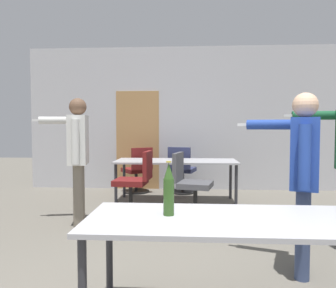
{
  "coord_description": "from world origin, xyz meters",
  "views": [
    {
      "loc": [
        -0.04,
        -1.5,
        1.29
      ],
      "look_at": [
        -0.27,
        2.3,
        1.1
      ],
      "focal_mm": 35.0,
      "sensor_mm": 36.0,
      "label": 1
    }
  ],
  "objects_px": {
    "beer_bottle": "(169,190)",
    "office_chair_near_pushed": "(138,172)",
    "office_chair_side_rolled": "(136,184)",
    "office_chair_far_left": "(182,172)",
    "person_center_tall": "(302,166)",
    "office_chair_mid_tucked": "(190,187)",
    "person_right_polo": "(77,149)"
  },
  "relations": [
    {
      "from": "beer_bottle",
      "to": "office_chair_near_pushed",
      "type": "bearing_deg",
      "value": 101.45
    },
    {
      "from": "office_chair_side_rolled",
      "to": "beer_bottle",
      "type": "relative_size",
      "value": 2.69
    },
    {
      "from": "office_chair_near_pushed",
      "to": "office_chair_far_left",
      "type": "bearing_deg",
      "value": -36.08
    },
    {
      "from": "person_center_tall",
      "to": "office_chair_far_left",
      "type": "height_order",
      "value": "person_center_tall"
    },
    {
      "from": "office_chair_far_left",
      "to": "office_chair_mid_tucked",
      "type": "bearing_deg",
      "value": -70.18
    },
    {
      "from": "person_center_tall",
      "to": "office_chair_near_pushed",
      "type": "bearing_deg",
      "value": 48.11
    },
    {
      "from": "office_chair_mid_tucked",
      "to": "office_chair_far_left",
      "type": "distance_m",
      "value": 1.65
    },
    {
      "from": "office_chair_near_pushed",
      "to": "office_chair_side_rolled",
      "type": "bearing_deg",
      "value": -118.36
    },
    {
      "from": "office_chair_mid_tucked",
      "to": "office_chair_far_left",
      "type": "relative_size",
      "value": 1.01
    },
    {
      "from": "person_right_polo",
      "to": "office_chair_near_pushed",
      "type": "relative_size",
      "value": 1.85
    },
    {
      "from": "office_chair_mid_tucked",
      "to": "person_right_polo",
      "type": "bearing_deg",
      "value": -57.36
    },
    {
      "from": "person_right_polo",
      "to": "person_center_tall",
      "type": "distance_m",
      "value": 2.77
    },
    {
      "from": "office_chair_mid_tucked",
      "to": "person_center_tall",
      "type": "bearing_deg",
      "value": 40.28
    },
    {
      "from": "person_center_tall",
      "to": "office_chair_far_left",
      "type": "xyz_separation_m",
      "value": [
        -1.11,
        3.49,
        -0.54
      ]
    },
    {
      "from": "office_chair_near_pushed",
      "to": "beer_bottle",
      "type": "xyz_separation_m",
      "value": [
        0.87,
        -4.28,
        0.48
      ]
    },
    {
      "from": "person_center_tall",
      "to": "office_chair_mid_tucked",
      "type": "xyz_separation_m",
      "value": [
        -0.95,
        1.85,
        -0.53
      ]
    },
    {
      "from": "office_chair_far_left",
      "to": "person_right_polo",
      "type": "bearing_deg",
      "value": -107.13
    },
    {
      "from": "office_chair_mid_tucked",
      "to": "office_chair_near_pushed",
      "type": "xyz_separation_m",
      "value": [
        -1.02,
        1.64,
        -0.02
      ]
    },
    {
      "from": "person_center_tall",
      "to": "office_chair_side_rolled",
      "type": "distance_m",
      "value": 2.65
    },
    {
      "from": "office_chair_side_rolled",
      "to": "office_chair_near_pushed",
      "type": "bearing_deg",
      "value": 12.35
    },
    {
      "from": "person_right_polo",
      "to": "beer_bottle",
      "type": "xyz_separation_m",
      "value": [
        1.33,
        -2.11,
        -0.12
      ]
    },
    {
      "from": "office_chair_side_rolled",
      "to": "office_chair_near_pushed",
      "type": "distance_m",
      "value": 1.59
    },
    {
      "from": "person_right_polo",
      "to": "office_chair_side_rolled",
      "type": "xyz_separation_m",
      "value": [
        0.67,
        0.59,
        -0.57
      ]
    },
    {
      "from": "person_right_polo",
      "to": "office_chair_near_pushed",
      "type": "height_order",
      "value": "person_right_polo"
    },
    {
      "from": "person_right_polo",
      "to": "office_chair_far_left",
      "type": "distance_m",
      "value": 2.61
    },
    {
      "from": "beer_bottle",
      "to": "office_chair_far_left",
      "type": "bearing_deg",
      "value": 90.04
    },
    {
      "from": "office_chair_mid_tucked",
      "to": "office_chair_side_rolled",
      "type": "bearing_deg",
      "value": -81.53
    },
    {
      "from": "person_right_polo",
      "to": "office_chair_side_rolled",
      "type": "height_order",
      "value": "person_right_polo"
    },
    {
      "from": "person_center_tall",
      "to": "office_chair_far_left",
      "type": "bearing_deg",
      "value": 36.27
    },
    {
      "from": "person_center_tall",
      "to": "office_chair_mid_tucked",
      "type": "distance_m",
      "value": 2.15
    },
    {
      "from": "office_chair_far_left",
      "to": "beer_bottle",
      "type": "distance_m",
      "value": 4.3
    },
    {
      "from": "office_chair_mid_tucked",
      "to": "beer_bottle",
      "type": "height_order",
      "value": "beer_bottle"
    }
  ]
}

